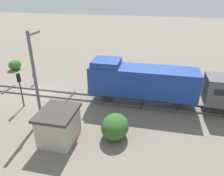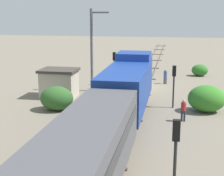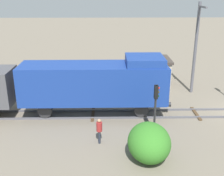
{
  "view_description": "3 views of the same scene",
  "coord_description": "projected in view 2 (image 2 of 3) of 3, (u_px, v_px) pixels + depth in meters",
  "views": [
    {
      "loc": [
        21.02,
        13.65,
        11.77
      ],
      "look_at": [
        1.24,
        9.31,
        2.18
      ],
      "focal_mm": 35.0,
      "sensor_mm": 36.0,
      "label": 1
    },
    {
      "loc": [
        -3.43,
        37.16,
        8.17
      ],
      "look_at": [
        1.31,
        11.59,
        2.32
      ],
      "focal_mm": 55.0,
      "sensor_mm": 36.0,
      "label": 2
    },
    {
      "loc": [
        -20.31,
        11.28,
        9.65
      ],
      "look_at": [
        0.85,
        10.87,
        1.97
      ],
      "focal_mm": 45.0,
      "sensor_mm": 36.0,
      "label": 3
    }
  ],
  "objects": [
    {
      "name": "railway_track",
      "position": [
        143.0,
        86.0,
        38.03
      ],
      "size": [
        2.4,
        99.27,
        0.16
      ],
      "color": "#595960",
      "rests_on": "ground"
    },
    {
      "name": "traffic_signal_far",
      "position": [
        176.0,
        146.0,
        14.25
      ],
      "size": [
        0.32,
        0.34,
        3.83
      ],
      "color": "#262628",
      "rests_on": "ground"
    },
    {
      "name": "locomotive",
      "position": [
        128.0,
        84.0,
        25.83
      ],
      "size": [
        2.9,
        11.6,
        4.6
      ],
      "color": "navy",
      "rests_on": "railway_track"
    },
    {
      "name": "relay_hut",
      "position": [
        59.0,
        83.0,
        33.11
      ],
      "size": [
        3.5,
        2.9,
        2.74
      ],
      "color": "#B2A893",
      "rests_on": "ground"
    },
    {
      "name": "catenary_mast",
      "position": [
        92.0,
        48.0,
        34.97
      ],
      "size": [
        1.94,
        0.28,
        8.43
      ],
      "color": "#595960",
      "rests_on": "ground"
    },
    {
      "name": "bush_near",
      "position": [
        207.0,
        99.0,
        28.23
      ],
      "size": [
        3.07,
        2.51,
        2.23
      ],
      "primitive_type": "ellipsoid",
      "color": "#347926",
      "rests_on": "ground"
    },
    {
      "name": "bush_far",
      "position": [
        57.0,
        98.0,
        28.71
      ],
      "size": [
        2.81,
        2.3,
        2.04
      ],
      "primitive_type": "ellipsoid",
      "color": "#2E5B26",
      "rests_on": "ground"
    },
    {
      "name": "traffic_signal_near",
      "position": [
        114.0,
        62.0,
        37.98
      ],
      "size": [
        0.32,
        0.34,
        3.74
      ],
      "color": "#262628",
      "rests_on": "ground"
    },
    {
      "name": "worker_near_track",
      "position": [
        165.0,
        75.0,
        39.18
      ],
      "size": [
        0.38,
        0.38,
        1.7
      ],
      "rotation": [
        0.0,
        0.0,
        4.29
      ],
      "color": "#262B38",
      "rests_on": "ground"
    },
    {
      "name": "ground_plane",
      "position": [
        143.0,
        86.0,
        38.05
      ],
      "size": [
        148.91,
        148.91,
        0.0
      ],
      "primitive_type": "plane",
      "color": "#756B5B"
    },
    {
      "name": "passenger_car_leading",
      "position": [
        80.0,
        162.0,
        13.1
      ],
      "size": [
        2.84,
        14.0,
        3.66
      ],
      "color": "#4C4C51",
      "rests_on": "railway_track"
    },
    {
      "name": "worker_by_signal",
      "position": [
        183.0,
        109.0,
        25.78
      ],
      "size": [
        0.38,
        0.38,
        1.7
      ],
      "rotation": [
        0.0,
        0.0,
        3.44
      ],
      "color": "#262B38",
      "rests_on": "ground"
    },
    {
      "name": "bush_mid",
      "position": [
        200.0,
        70.0,
        43.97
      ],
      "size": [
        2.06,
        1.69,
        1.5
      ],
      "primitive_type": "ellipsoid",
      "color": "#2C6E26",
      "rests_on": "ground"
    },
    {
      "name": "traffic_signal_mid",
      "position": [
        174.0,
        78.0,
        29.13
      ],
      "size": [
        0.32,
        0.34,
        3.67
      ],
      "color": "#262628",
      "rests_on": "ground"
    }
  ]
}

